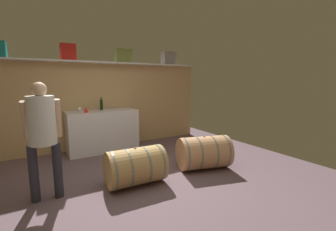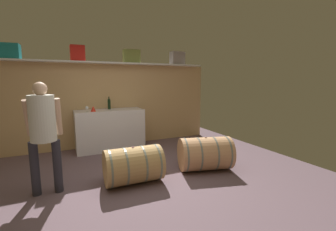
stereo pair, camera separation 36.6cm
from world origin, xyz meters
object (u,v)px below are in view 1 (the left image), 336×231
(toolcase_olive, at_px, (123,56))
(wine_barrel_far, at_px, (204,152))
(red_funnel, at_px, (86,110))
(work_cabinet, at_px, (103,131))
(wine_glass, at_px, (80,109))
(toolcase_grey, at_px, (169,58))
(winemaker_pouring, at_px, (42,129))
(wine_barrel_near, at_px, (136,166))
(toolcase_red, at_px, (68,52))
(wine_bottle_dark, at_px, (101,104))

(toolcase_olive, distance_m, wine_barrel_far, 2.96)
(red_funnel, height_order, wine_barrel_far, red_funnel)
(work_cabinet, distance_m, wine_glass, 0.76)
(toolcase_grey, bearing_deg, work_cabinet, -176.05)
(wine_barrel_far, distance_m, winemaker_pouring, 2.60)
(work_cabinet, bearing_deg, toolcase_olive, 19.10)
(red_funnel, bearing_deg, wine_barrel_near, -79.55)
(wine_barrel_near, height_order, wine_barrel_far, wine_barrel_far)
(toolcase_olive, relative_size, toolcase_grey, 1.05)
(toolcase_olive, xyz_separation_m, wine_barrel_far, (0.67, -2.21, -1.86))
(toolcase_olive, height_order, wine_barrel_far, toolcase_olive)
(toolcase_red, xyz_separation_m, wine_barrel_far, (1.87, -2.21, -1.87))
(toolcase_grey, relative_size, wine_barrel_near, 0.41)
(wine_glass, distance_m, winemaker_pouring, 1.75)
(toolcase_olive, relative_size, red_funnel, 3.14)
(wine_bottle_dark, distance_m, red_funnel, 0.48)
(toolcase_red, bearing_deg, wine_barrel_far, -50.90)
(toolcase_grey, bearing_deg, toolcase_red, 177.39)
(toolcase_olive, height_order, winemaker_pouring, toolcase_olive)
(toolcase_red, bearing_deg, wine_bottle_dark, -10.51)
(toolcase_grey, height_order, winemaker_pouring, toolcase_grey)
(wine_barrel_near, bearing_deg, wine_glass, 106.31)
(toolcase_red, height_order, wine_barrel_near, toolcase_red)
(wine_bottle_dark, xyz_separation_m, wine_barrel_far, (1.26, -2.11, -0.76))
(red_funnel, xyz_separation_m, winemaker_pouring, (-0.86, -1.63, -0.02))
(wine_bottle_dark, bearing_deg, wine_glass, -150.17)
(red_funnel, distance_m, winemaker_pouring, 1.84)
(winemaker_pouring, bearing_deg, wine_barrel_far, -0.30)
(toolcase_grey, xyz_separation_m, wine_bottle_dark, (-1.83, -0.10, -1.11))
(wine_barrel_near, bearing_deg, toolcase_olive, 75.14)
(red_funnel, xyz_separation_m, wine_barrel_far, (1.65, -1.84, -0.69))
(toolcase_red, xyz_separation_m, work_cabinet, (0.59, -0.21, -1.71))
(toolcase_red, distance_m, work_cabinet, 1.82)
(wine_barrel_far, bearing_deg, wine_glass, 149.77)
(toolcase_olive, xyz_separation_m, work_cabinet, (-0.62, -0.21, -1.69))
(wine_glass, xyz_separation_m, wine_barrel_near, (0.47, -1.78, -0.72))
(toolcase_red, height_order, work_cabinet, toolcase_red)
(toolcase_olive, relative_size, work_cabinet, 0.25)
(wine_glass, height_order, red_funnel, wine_glass)
(wine_barrel_near, relative_size, winemaker_pouring, 0.57)
(wine_bottle_dark, bearing_deg, red_funnel, -146.01)
(toolcase_olive, distance_m, winemaker_pouring, 2.96)
(toolcase_red, relative_size, wine_barrel_near, 0.39)
(wine_barrel_far, bearing_deg, toolcase_olive, 122.00)
(work_cabinet, bearing_deg, red_funnel, -157.50)
(toolcase_olive, relative_size, wine_barrel_near, 0.43)
(toolcase_red, height_order, toolcase_grey, toolcase_red)
(toolcase_grey, xyz_separation_m, winemaker_pouring, (-3.08, -1.99, -1.20))
(toolcase_red, xyz_separation_m, wine_barrel_near, (0.56, -2.18, -1.88))
(wine_bottle_dark, xyz_separation_m, winemaker_pouring, (-1.25, -1.89, -0.09))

